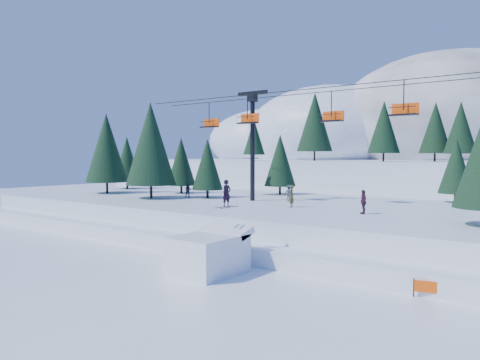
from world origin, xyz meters
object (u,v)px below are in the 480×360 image
Objects in this scene: banner_near at (348,272)px; banner_far at (446,289)px; chairlift at (364,124)px; jump_kicker at (209,252)px.

banner_near is 4.96m from banner_far.
chairlift is at bearing 109.13° from banner_near.
jump_kicker is 1.92× the size of banner_far.
banner_near is at bearing 178.57° from banner_far.
jump_kicker is at bearing -99.92° from chairlift.
banner_near is (4.45, -12.82, -8.78)m from chairlift.
jump_kicker reaches higher than banner_near.
jump_kicker is 1.87× the size of banner_near.
banner_far is at bearing 13.01° from jump_kicker.
banner_far is at bearing -1.43° from banner_near.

